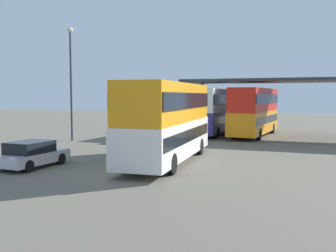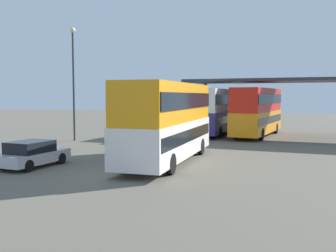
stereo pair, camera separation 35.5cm
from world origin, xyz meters
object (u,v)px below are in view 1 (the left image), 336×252
Objects in this scene: double_decker_mid_row at (255,110)px; parked_hatchback at (32,154)px; double_decker_near_canopy at (214,110)px; double_decker_main at (168,119)px; lamppost_tall at (71,71)px.

parked_hatchback is at bearing 161.09° from double_decker_mid_row.
double_decker_mid_row reaches higher than parked_hatchback.
parked_hatchback is at bearing 166.92° from double_decker_near_canopy.
double_decker_main reaches higher than double_decker_near_canopy.
double_decker_mid_row reaches higher than double_decker_near_canopy.
double_decker_near_canopy is at bearing 42.75° from lamppost_tall.
double_decker_mid_row is (3.87, -0.41, 0.03)m from double_decker_near_canopy.
lamppost_tall reaches higher than double_decker_main.
double_decker_near_canopy is 3.90m from double_decker_mid_row.
parked_hatchback is 0.37× the size of double_decker_near_canopy.
double_decker_main is at bearing -54.52° from parked_hatchback.
double_decker_main is 13.36m from lamppost_tall.
double_decker_main is at bearing 175.31° from double_decker_mid_row.
double_decker_main is 16.28m from double_decker_near_canopy.
double_decker_near_canopy is at bearing 89.66° from double_decker_mid_row.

